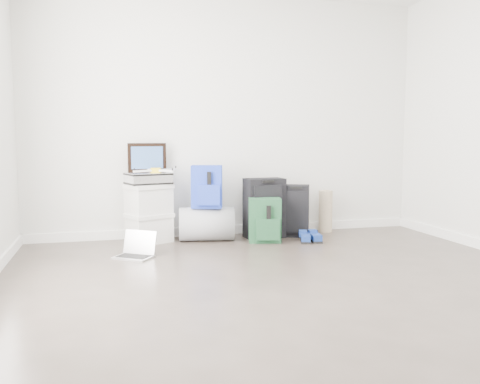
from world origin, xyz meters
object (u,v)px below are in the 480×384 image
object	(u,v)px
large_suitcase	(265,208)
carry_on	(292,211)
boxes_stack	(149,213)
briefcase	(148,179)
laptop	(136,251)
duffel_bag	(207,224)

from	to	relation	value
large_suitcase	carry_on	distance (m)	0.33
boxes_stack	briefcase	bearing A→B (deg)	155.04
carry_on	laptop	distance (m)	1.88
briefcase	carry_on	distance (m)	1.64
briefcase	large_suitcase	distance (m)	1.32
briefcase	large_suitcase	bearing A→B (deg)	-19.67
large_suitcase	carry_on	size ratio (longest dim) A/B	1.14
boxes_stack	duffel_bag	world-z (taller)	boxes_stack
briefcase	duffel_bag	world-z (taller)	briefcase
duffel_bag	boxes_stack	bearing A→B (deg)	-177.00
briefcase	laptop	world-z (taller)	briefcase
large_suitcase	duffel_bag	bearing A→B (deg)	174.18
duffel_bag	large_suitcase	xyz separation A→B (m)	(0.65, 0.00, 0.15)
carry_on	boxes_stack	bearing A→B (deg)	-157.77
briefcase	large_suitcase	world-z (taller)	briefcase
briefcase	carry_on	size ratio (longest dim) A/B	0.74
duffel_bag	carry_on	xyz separation A→B (m)	(0.98, -0.00, 0.11)
carry_on	laptop	world-z (taller)	carry_on
large_suitcase	boxes_stack	bearing A→B (deg)	171.08
carry_on	briefcase	bearing A→B (deg)	-157.77
briefcase	laptop	distance (m)	0.92
carry_on	laptop	xyz separation A→B (m)	(-1.77, -0.59, -0.23)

